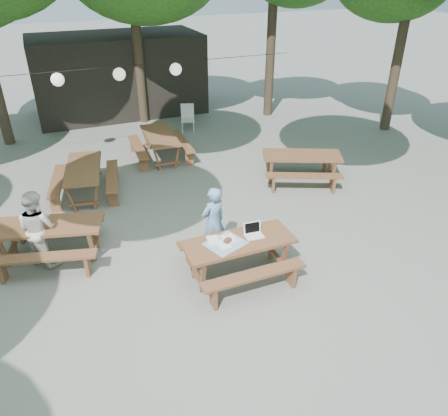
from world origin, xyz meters
name	(u,v)px	position (x,y,z in m)	size (l,w,h in m)	color
ground	(204,269)	(0.00, 0.00, 0.00)	(80.00, 80.00, 0.00)	slate
pavilion	(118,74)	(0.50, 10.50, 1.40)	(6.00, 3.00, 2.80)	black
main_picnic_table	(239,257)	(0.53, -0.39, 0.39)	(2.00, 1.58, 0.75)	brown
picnic_table_nw	(51,240)	(-2.61, 1.50, 0.39)	(2.24, 2.02, 0.75)	brown
picnic_table_ne	(301,167)	(3.66, 2.60, 0.39)	(2.38, 2.23, 0.75)	brown
picnic_table_far_w	(85,180)	(-1.66, 3.95, 0.39)	(1.89, 2.15, 0.75)	brown
picnic_table_far_e	(161,146)	(0.66, 5.44, 0.39)	(1.67, 2.04, 0.75)	brown
woman	(213,222)	(0.35, 0.40, 0.73)	(0.54, 0.35, 1.47)	#668FBB
second_person	(38,228)	(-2.78, 1.40, 0.77)	(0.74, 0.58, 1.53)	silver
plastic_chair	(188,124)	(2.13, 7.38, 0.26)	(0.55, 0.55, 0.90)	silver
laptop	(253,232)	(0.85, -0.32, 0.81)	(0.35, 0.29, 0.24)	white
tabletop_clutter	(225,243)	(0.28, -0.37, 0.76)	(0.80, 0.74, 0.08)	teal
paper_lanterns	(120,74)	(-0.19, 6.00, 2.40)	(9.00, 0.34, 0.38)	black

